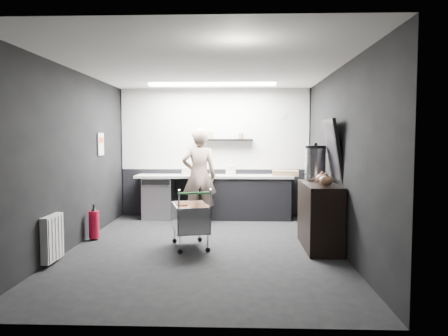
{
  "coord_description": "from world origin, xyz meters",
  "views": [
    {
      "loc": [
        0.53,
        -6.48,
        1.67
      ],
      "look_at": [
        0.28,
        0.4,
        1.19
      ],
      "focal_mm": 35.0,
      "sensor_mm": 36.0,
      "label": 1
    }
  ],
  "objects": [
    {
      "name": "floor",
      "position": [
        0.0,
        0.0,
        0.0
      ],
      "size": [
        5.5,
        5.5,
        0.0
      ],
      "primitive_type": "plane",
      "color": "black",
      "rests_on": "ground"
    },
    {
      "name": "ceiling",
      "position": [
        0.0,
        0.0,
        2.7
      ],
      "size": [
        5.5,
        5.5,
        0.0
      ],
      "primitive_type": "plane",
      "rotation": [
        3.14,
        0.0,
        0.0
      ],
      "color": "white",
      "rests_on": "wall_back"
    },
    {
      "name": "wall_back",
      "position": [
        0.0,
        2.75,
        1.35
      ],
      "size": [
        5.5,
        0.0,
        5.5
      ],
      "primitive_type": "plane",
      "rotation": [
        1.57,
        0.0,
        0.0
      ],
      "color": "black",
      "rests_on": "floor"
    },
    {
      "name": "wall_front",
      "position": [
        0.0,
        -2.75,
        1.35
      ],
      "size": [
        5.5,
        0.0,
        5.5
      ],
      "primitive_type": "plane",
      "rotation": [
        -1.57,
        0.0,
        0.0
      ],
      "color": "black",
      "rests_on": "floor"
    },
    {
      "name": "wall_left",
      "position": [
        -2.0,
        0.0,
        1.35
      ],
      "size": [
        0.0,
        5.5,
        5.5
      ],
      "primitive_type": "plane",
      "rotation": [
        1.57,
        0.0,
        1.57
      ],
      "color": "black",
      "rests_on": "floor"
    },
    {
      "name": "wall_right",
      "position": [
        2.0,
        0.0,
        1.35
      ],
      "size": [
        0.0,
        5.5,
        5.5
      ],
      "primitive_type": "plane",
      "rotation": [
        1.57,
        0.0,
        -1.57
      ],
      "color": "black",
      "rests_on": "floor"
    },
    {
      "name": "kitchen_wall_panel",
      "position": [
        0.0,
        2.73,
        1.85
      ],
      "size": [
        3.95,
        0.02,
        1.7
      ],
      "primitive_type": "cube",
      "color": "silver",
      "rests_on": "wall_back"
    },
    {
      "name": "dado_panel",
      "position": [
        0.0,
        2.73,
        0.5
      ],
      "size": [
        3.95,
        0.02,
        1.0
      ],
      "primitive_type": "cube",
      "color": "black",
      "rests_on": "wall_back"
    },
    {
      "name": "floating_shelf",
      "position": [
        0.2,
        2.62,
        1.62
      ],
      "size": [
        1.2,
        0.22,
        0.04
      ],
      "primitive_type": "cube",
      "color": "black",
      "rests_on": "wall_back"
    },
    {
      "name": "wall_clock",
      "position": [
        1.4,
        2.72,
        2.15
      ],
      "size": [
        0.2,
        0.03,
        0.2
      ],
      "primitive_type": "cylinder",
      "rotation": [
        1.57,
        0.0,
        0.0
      ],
      "color": "silver",
      "rests_on": "wall_back"
    },
    {
      "name": "poster",
      "position": [
        -1.98,
        1.3,
        1.55
      ],
      "size": [
        0.02,
        0.3,
        0.4
      ],
      "primitive_type": "cube",
      "color": "silver",
      "rests_on": "wall_left"
    },
    {
      "name": "poster_red_band",
      "position": [
        -1.98,
        1.3,
        1.62
      ],
      "size": [
        0.02,
        0.22,
        0.1
      ],
      "primitive_type": "cube",
      "color": "red",
      "rests_on": "poster"
    },
    {
      "name": "radiator",
      "position": [
        -1.94,
        -0.9,
        0.35
      ],
      "size": [
        0.1,
        0.5,
        0.6
      ],
      "primitive_type": "cube",
      "color": "silver",
      "rests_on": "wall_left"
    },
    {
      "name": "ceiling_strip",
      "position": [
        0.0,
        1.85,
        2.67
      ],
      "size": [
        2.4,
        0.2,
        0.04
      ],
      "primitive_type": "cube",
      "color": "white",
      "rests_on": "ceiling"
    },
    {
      "name": "prep_counter",
      "position": [
        0.14,
        2.42,
        0.46
      ],
      "size": [
        3.2,
        0.61,
        0.9
      ],
      "color": "black",
      "rests_on": "floor"
    },
    {
      "name": "person",
      "position": [
        -0.26,
        1.97,
        0.92
      ],
      "size": [
        0.74,
        0.56,
        1.84
      ],
      "primitive_type": "imported",
      "rotation": [
        0.0,
        0.0,
        3.33
      ],
      "color": "#BCA995",
      "rests_on": "floor"
    },
    {
      "name": "shopping_cart",
      "position": [
        -0.22,
        0.03,
        0.43
      ],
      "size": [
        0.68,
        0.95,
        0.9
      ],
      "color": "silver",
      "rests_on": "floor"
    },
    {
      "name": "sideboard",
      "position": [
        1.75,
        0.12,
        0.62
      ],
      "size": [
        0.56,
        1.3,
        1.95
      ],
      "color": "black",
      "rests_on": "floor"
    },
    {
      "name": "fire_extinguisher",
      "position": [
        -1.85,
        0.48,
        0.27
      ],
      "size": [
        0.17,
        0.17,
        0.55
      ],
      "color": "#B30B26",
      "rests_on": "floor"
    },
    {
      "name": "cardboard_box",
      "position": [
        1.45,
        2.37,
        0.95
      ],
      "size": [
        0.55,
        0.44,
        0.1
      ],
      "primitive_type": "cube",
      "rotation": [
        0.0,
        0.0,
        -0.09
      ],
      "color": "#91724D",
      "rests_on": "prep_counter"
    },
    {
      "name": "pink_tub",
      "position": [
        0.34,
        2.42,
        1.0
      ],
      "size": [
        0.2,
        0.2,
        0.2
      ],
      "primitive_type": "cylinder",
      "color": "white",
      "rests_on": "prep_counter"
    },
    {
      "name": "white_container",
      "position": [
        -0.57,
        2.37,
        0.97
      ],
      "size": [
        0.19,
        0.17,
        0.15
      ],
      "primitive_type": "cube",
      "rotation": [
        0.0,
        0.0,
        0.24
      ],
      "color": "silver",
      "rests_on": "prep_counter"
    }
  ]
}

